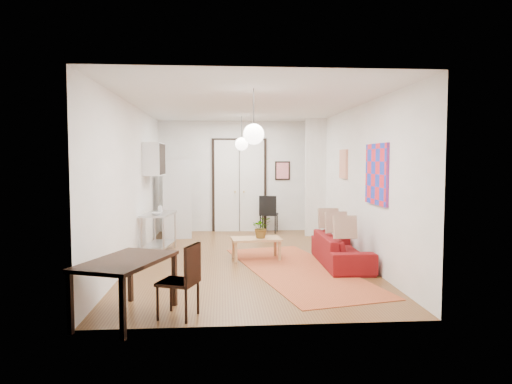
{
  "coord_description": "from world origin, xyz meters",
  "views": [
    {
      "loc": [
        -0.46,
        -8.55,
        1.88
      ],
      "look_at": [
        0.21,
        0.41,
        1.25
      ],
      "focal_mm": 32.0,
      "sensor_mm": 36.0,
      "label": 1
    }
  ],
  "objects": [
    {
      "name": "wall_back",
      "position": [
        0.0,
        3.5,
        1.45
      ],
      "size": [
        4.2,
        0.02,
        2.9
      ],
      "primitive_type": "cube",
      "color": "white",
      "rests_on": "floor"
    },
    {
      "name": "sofa",
      "position": [
        1.67,
        -0.61,
        0.28
      ],
      "size": [
        1.9,
        0.76,
        0.55
      ],
      "primitive_type": "imported",
      "rotation": [
        0.0,
        0.0,
        1.56
      ],
      "color": "maroon",
      "rests_on": "floor"
    },
    {
      "name": "wall_right",
      "position": [
        2.1,
        0.0,
        1.45
      ],
      "size": [
        0.02,
        7.0,
        2.9
      ],
      "primitive_type": "cube",
      "color": "white",
      "rests_on": "floor"
    },
    {
      "name": "dining_chair_far",
      "position": [
        -0.99,
        -3.06,
        0.51
      ],
      "size": [
        0.54,
        0.65,
        0.89
      ],
      "rotation": [
        0.0,
        0.0,
        -1.93
      ],
      "color": "#381B12",
      "rests_on": "floor"
    },
    {
      "name": "pendant_back",
      "position": [
        0.0,
        2.0,
        2.25
      ],
      "size": [
        0.3,
        0.3,
        0.8
      ],
      "color": "white",
      "rests_on": "ceiling"
    },
    {
      "name": "fridge",
      "position": [
        -1.56,
        2.64,
        0.95
      ],
      "size": [
        0.76,
        0.76,
        1.89
      ],
      "primitive_type": "cube",
      "rotation": [
        0.0,
        0.0,
        0.14
      ],
      "color": "silver",
      "rests_on": "floor"
    },
    {
      "name": "potted_plant",
      "position": [
        0.28,
        -0.04,
        0.61
      ],
      "size": [
        0.34,
        0.39,
        0.4
      ],
      "primitive_type": "imported",
      "rotation": [
        0.0,
        0.0,
        0.09
      ],
      "color": "#2A5D2C",
      "rests_on": "coffee_table"
    },
    {
      "name": "coffee_table",
      "position": [
        0.18,
        -0.04,
        0.36
      ],
      "size": [
        0.97,
        0.59,
        0.41
      ],
      "rotation": [
        0.0,
        0.0,
        0.09
      ],
      "color": "tan",
      "rests_on": "floor"
    },
    {
      "name": "black_side_chair",
      "position": [
        0.75,
        3.24,
        0.57
      ],
      "size": [
        0.54,
        0.55,
        0.97
      ],
      "rotation": [
        0.0,
        0.0,
        2.89
      ],
      "color": "black",
      "rests_on": "floor"
    },
    {
      "name": "kilim_rug",
      "position": [
        0.82,
        -0.93,
        0.01
      ],
      "size": [
        2.36,
        4.26,
        0.01
      ],
      "primitive_type": "cube",
      "rotation": [
        0.0,
        0.0,
        0.22
      ],
      "color": "#BB532E",
      "rests_on": "floor"
    },
    {
      "name": "print_left",
      "position": [
        -2.07,
        2.0,
        1.95
      ],
      "size": [
        0.03,
        0.44,
        0.54
      ],
      "primitive_type": "cube",
      "color": "brown",
      "rests_on": "wall_left"
    },
    {
      "name": "painting_popart",
      "position": [
        2.08,
        -1.25,
        1.65
      ],
      "size": [
        0.05,
        1.0,
        1.0
      ],
      "primitive_type": "cube",
      "color": "red",
      "rests_on": "wall_right"
    },
    {
      "name": "dining_table",
      "position": [
        -1.59,
        -3.15,
        0.63
      ],
      "size": [
        1.14,
        1.47,
        0.71
      ],
      "rotation": [
        0.0,
        0.0,
        -0.36
      ],
      "color": "black",
      "rests_on": "floor"
    },
    {
      "name": "stub_partition",
      "position": [
        1.85,
        2.55,
        1.45
      ],
      "size": [
        0.5,
        0.1,
        2.9
      ],
      "primitive_type": "cube",
      "color": "white",
      "rests_on": "floor"
    },
    {
      "name": "bowl",
      "position": [
        -1.75,
        0.51,
        0.82
      ],
      "size": [
        0.21,
        0.21,
        0.05
      ],
      "primitive_type": "imported",
      "rotation": [
        0.0,
        0.0,
        -0.13
      ],
      "color": "white",
      "rests_on": "kitchen_counter"
    },
    {
      "name": "floor",
      "position": [
        0.0,
        0.0,
        0.0
      ],
      "size": [
        7.0,
        7.0,
        0.0
      ],
      "primitive_type": "plane",
      "color": "brown",
      "rests_on": "ground"
    },
    {
      "name": "wall_front",
      "position": [
        0.0,
        -3.5,
        1.45
      ],
      "size": [
        4.2,
        0.02,
        2.9
      ],
      "primitive_type": "cube",
      "color": "white",
      "rests_on": "floor"
    },
    {
      "name": "poster_back",
      "position": [
        1.15,
        3.47,
        1.6
      ],
      "size": [
        0.4,
        0.03,
        0.5
      ],
      "primitive_type": "cube",
      "color": "red",
      "rests_on": "wall_back"
    },
    {
      "name": "wall_cabinet",
      "position": [
        -1.92,
        1.5,
        1.9
      ],
      "size": [
        0.35,
        1.0,
        0.7
      ],
      "primitive_type": "cube",
      "color": "white",
      "rests_on": "wall_left"
    },
    {
      "name": "ceiling",
      "position": [
        0.0,
        0.0,
        2.9
      ],
      "size": [
        4.2,
        7.0,
        0.02
      ],
      "primitive_type": "cube",
      "color": "silver",
      "rests_on": "wall_back"
    },
    {
      "name": "kitchen_counter",
      "position": [
        -1.75,
        0.81,
        0.5
      ],
      "size": [
        0.66,
        1.1,
        0.8
      ],
      "rotation": [
        0.0,
        0.0,
        -0.13
      ],
      "color": "#B8BBBD",
      "rests_on": "floor"
    },
    {
      "name": "double_doors",
      "position": [
        0.0,
        3.46,
        1.2
      ],
      "size": [
        1.44,
        0.06,
        2.5
      ],
      "primitive_type": "cube",
      "color": "silver",
      "rests_on": "wall_back"
    },
    {
      "name": "wall_left",
      "position": [
        -2.1,
        0.0,
        1.45
      ],
      "size": [
        0.02,
        7.0,
        2.9
      ],
      "primitive_type": "cube",
      "color": "white",
      "rests_on": "floor"
    },
    {
      "name": "soap_bottle",
      "position": [
        -1.75,
        1.06,
        0.88
      ],
      "size": [
        0.08,
        0.09,
        0.17
      ],
      "primitive_type": "imported",
      "rotation": [
        0.0,
        0.0,
        -0.13
      ],
      "color": "#519DB1",
      "rests_on": "kitchen_counter"
    },
    {
      "name": "dining_chair_near",
      "position": [
        -0.99,
        -3.06,
        0.51
      ],
      "size": [
        0.54,
        0.65,
        0.89
      ],
      "rotation": [
        0.0,
        0.0,
        -1.93
      ],
      "color": "#381B12",
      "rests_on": "floor"
    },
    {
      "name": "painting_abstract",
      "position": [
        2.08,
        0.8,
        1.8
      ],
      "size": [
        0.05,
        0.5,
        0.6
      ],
      "primitive_type": "cube",
      "color": "beige",
      "rests_on": "wall_right"
    },
    {
      "name": "pendant_front",
      "position": [
        0.0,
        -2.0,
        2.25
      ],
      "size": [
        0.3,
        0.3,
        0.8
      ],
      "color": "white",
      "rests_on": "ceiling"
    }
  ]
}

